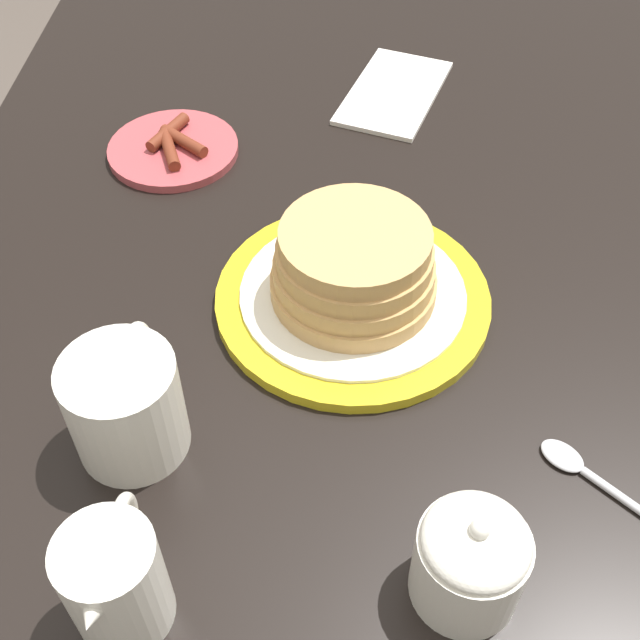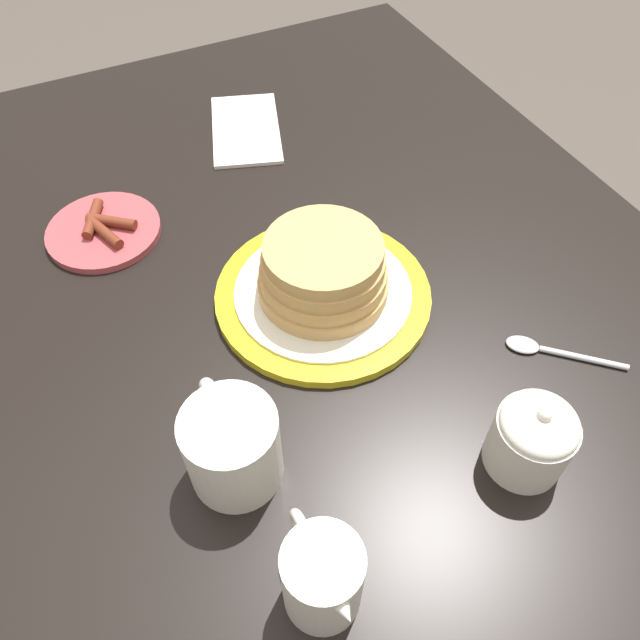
{
  "view_description": "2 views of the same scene",
  "coord_description": "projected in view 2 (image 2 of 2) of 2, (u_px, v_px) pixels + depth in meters",
  "views": [
    {
      "loc": [
        -0.52,
        0.02,
        1.29
      ],
      "look_at": [
        -0.04,
        0.04,
        0.76
      ],
      "focal_mm": 45.0,
      "sensor_mm": 36.0,
      "label": 1
    },
    {
      "loc": [
        -0.43,
        0.23,
        1.31
      ],
      "look_at": [
        -0.04,
        0.04,
        0.76
      ],
      "focal_mm": 35.0,
      "sensor_mm": 36.0,
      "label": 2
    }
  ],
  "objects": [
    {
      "name": "pancake_plate",
      "position": [
        323.0,
        279.0,
        0.74
      ],
      "size": [
        0.26,
        0.26,
        0.09
      ],
      "color": "gold",
      "rests_on": "dining_table"
    },
    {
      "name": "side_plate_bacon",
      "position": [
        104.0,
        230.0,
        0.83
      ],
      "size": [
        0.15,
        0.15,
        0.02
      ],
      "color": "#B2474C",
      "rests_on": "dining_table"
    },
    {
      "name": "spoon",
      "position": [
        545.0,
        350.0,
        0.71
      ],
      "size": [
        0.1,
        0.11,
        0.01
      ],
      "color": "silver",
      "rests_on": "dining_table"
    },
    {
      "name": "dining_table",
      "position": [
        334.0,
        358.0,
        0.85
      ],
      "size": [
        1.33,
        0.91,
        0.73
      ],
      "color": "black",
      "rests_on": "ground_plane"
    },
    {
      "name": "sugar_bowl",
      "position": [
        532.0,
        438.0,
        0.59
      ],
      "size": [
        0.08,
        0.08,
        0.09
      ],
      "color": "silver",
      "rests_on": "dining_table"
    },
    {
      "name": "ground_plane",
      "position": [
        329.0,
        526.0,
        1.33
      ],
      "size": [
        8.0,
        8.0,
        0.0
      ],
      "primitive_type": "plane",
      "color": "#51473F"
    },
    {
      "name": "creamer_pitcher",
      "position": [
        323.0,
        578.0,
        0.51
      ],
      "size": [
        0.11,
        0.07,
        0.1
      ],
      "color": "silver",
      "rests_on": "dining_table"
    },
    {
      "name": "coffee_mug",
      "position": [
        231.0,
        444.0,
        0.59
      ],
      "size": [
        0.13,
        0.09,
        0.09
      ],
      "color": "silver",
      "rests_on": "dining_table"
    },
    {
      "name": "napkin",
      "position": [
        246.0,
        129.0,
        0.98
      ],
      "size": [
        0.21,
        0.16,
        0.01
      ],
      "color": "silver",
      "rests_on": "dining_table"
    }
  ]
}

